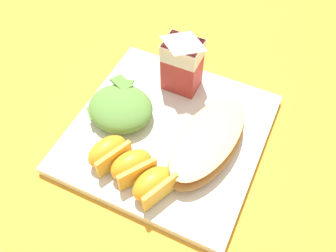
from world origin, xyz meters
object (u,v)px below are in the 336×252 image
orange_wedge_rear (153,184)px  orange_wedge_front (108,152)px  cheesy_pizza_bread (207,143)px  orange_wedge_middle (132,166)px  milk_carton (182,59)px  white_plate (168,133)px  green_salad_pile (120,108)px

orange_wedge_rear → orange_wedge_front: bearing=167.3°
cheesy_pizza_bread → orange_wedge_middle: size_ratio=2.58×
milk_carton → orange_wedge_rear: size_ratio=1.58×
orange_wedge_front → orange_wedge_middle: same height
orange_wedge_middle → milk_carton: bearing=91.9°
milk_carton → orange_wedge_front: 0.18m
white_plate → orange_wedge_rear: bearing=-75.6°
milk_carton → orange_wedge_rear: bearing=-77.0°
cheesy_pizza_bread → milk_carton: bearing=129.9°
orange_wedge_front → orange_wedge_middle: 0.04m
white_plate → cheesy_pizza_bread: bearing=-7.3°
cheesy_pizza_bread → milk_carton: size_ratio=1.64×
cheesy_pizza_bread → orange_wedge_middle: orange_wedge_middle is taller
milk_carton → orange_wedge_middle: bearing=-88.1°
cheesy_pizza_bread → white_plate: bearing=172.7°
cheesy_pizza_bread → orange_wedge_front: size_ratio=2.60×
cheesy_pizza_bread → orange_wedge_middle: bearing=-134.7°
cheesy_pizza_bread → orange_wedge_rear: size_ratio=2.59×
orange_wedge_middle → white_plate: bearing=81.7°
green_salad_pile → orange_wedge_front: (0.02, -0.08, -0.00)m
orange_wedge_front → orange_wedge_middle: size_ratio=0.99×
orange_wedge_front → orange_wedge_middle: (0.04, -0.00, 0.00)m
white_plate → green_salad_pile: bearing=-175.2°
orange_wedge_rear → milk_carton: bearing=103.0°
cheesy_pizza_bread → orange_wedge_rear: 0.10m
green_salad_pile → orange_wedge_middle: same height
cheesy_pizza_bread → orange_wedge_rear: orange_wedge_rear is taller
milk_carton → white_plate: bearing=-78.5°
white_plate → green_salad_pile: (-0.08, -0.01, 0.03)m
green_salad_pile → orange_wedge_middle: (0.06, -0.08, -0.00)m
green_salad_pile → orange_wedge_rear: 0.14m
green_salad_pile → orange_wedge_front: bearing=-72.9°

